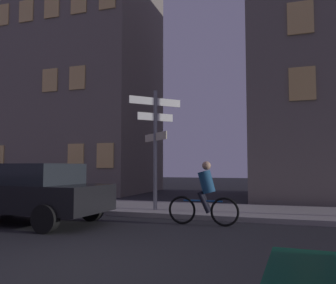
{
  "coord_description": "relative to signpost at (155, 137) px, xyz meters",
  "views": [
    {
      "loc": [
        3.01,
        -4.33,
        1.48
      ],
      "look_at": [
        -0.37,
        6.05,
        2.26
      ],
      "focal_mm": 36.69,
      "sensor_mm": 36.0,
      "label": 1
    }
  ],
  "objects": [
    {
      "name": "building_left_block",
      "position": [
        -7.52,
        7.72,
        6.98
      ],
      "size": [
        8.17,
        6.26,
        18.75
      ],
      "color": "slate",
      "rests_on": "ground_plane"
    },
    {
      "name": "car_near_right",
      "position": [
        -2.58,
        -2.67,
        -1.59
      ],
      "size": [
        4.55,
        2.23,
        1.55
      ],
      "color": "black",
      "rests_on": "ground_plane"
    },
    {
      "name": "sidewalk_kerb",
      "position": [
        0.71,
        0.82,
        -2.32
      ],
      "size": [
        40.0,
        3.22,
        0.14
      ],
      "primitive_type": "cube",
      "color": "#9E9991",
      "rests_on": "ground_plane"
    },
    {
      "name": "signpost",
      "position": [
        0.0,
        0.0,
        0.0
      ],
      "size": [
        1.28,
        1.28,
        3.75
      ],
      "color": "gray",
      "rests_on": "sidewalk_kerb"
    },
    {
      "name": "ground_plane",
      "position": [
        0.71,
        -5.81,
        -2.39
      ],
      "size": [
        80.0,
        80.0,
        0.0
      ],
      "primitive_type": "plane",
      "color": "#232326"
    },
    {
      "name": "cyclist",
      "position": [
        1.9,
        -1.55,
        -1.65
      ],
      "size": [
        1.82,
        0.33,
        1.61
      ],
      "color": "black",
      "rests_on": "ground_plane"
    }
  ]
}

